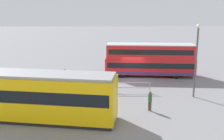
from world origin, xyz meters
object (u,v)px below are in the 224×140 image
at_px(pedestrian_near_railing, 104,79).
at_px(street_lamp, 196,55).
at_px(tram_yellow, 32,95).
at_px(info_sign, 65,77).
at_px(double_decker_bus, 150,60).
at_px(pedestrian_crossing, 150,99).

bearing_deg(pedestrian_near_railing, street_lamp, 163.28).
xyz_separation_m(tram_yellow, info_sign, (-1.71, -5.29, -0.07)).
distance_m(double_decker_bus, tram_yellow, 16.47).
xyz_separation_m(double_decker_bus, tram_yellow, (10.80, 12.43, -0.13)).
relative_size(pedestrian_near_railing, pedestrian_crossing, 1.07).
distance_m(double_decker_bus, street_lamp, 8.53).
xyz_separation_m(pedestrian_near_railing, street_lamp, (-8.40, 2.52, 2.91)).
distance_m(tram_yellow, pedestrian_crossing, 9.19).
distance_m(pedestrian_near_railing, street_lamp, 9.24).
bearing_deg(pedestrian_crossing, tram_yellow, 8.49).
relative_size(tram_yellow, info_sign, 4.94).
xyz_separation_m(info_sign, street_lamp, (-11.99, 0.64, 2.16)).
bearing_deg(street_lamp, pedestrian_crossing, 35.33).
height_order(double_decker_bus, street_lamp, street_lamp).
bearing_deg(double_decker_bus, pedestrian_crossing, 81.01).
bearing_deg(pedestrian_crossing, street_lamp, -144.67).
distance_m(tram_yellow, info_sign, 5.56).
bearing_deg(pedestrian_near_railing, double_decker_bus, -136.31).
bearing_deg(double_decker_bus, info_sign, 38.16).
xyz_separation_m(pedestrian_near_railing, pedestrian_crossing, (-3.76, 5.82, -0.08)).
distance_m(double_decker_bus, info_sign, 11.57).
relative_size(pedestrian_near_railing, info_sign, 0.69).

